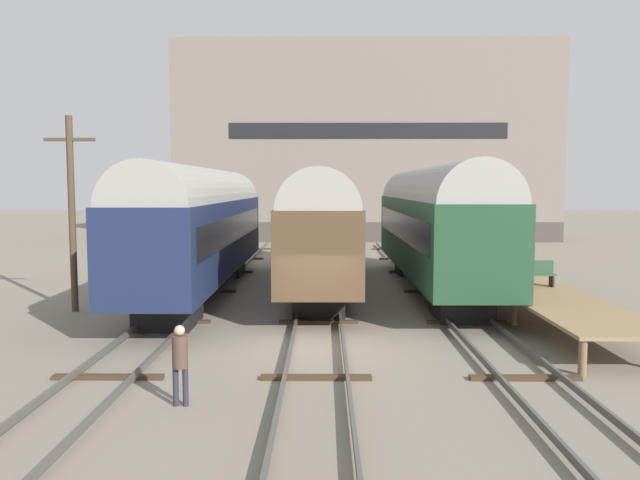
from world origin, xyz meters
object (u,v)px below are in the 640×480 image
at_px(train_car_navy, 202,222).
at_px(bench, 534,273).
at_px(person_worker, 180,358).
at_px(utility_pole, 72,210).
at_px(train_car_brown, 320,221).
at_px(train_car_green, 434,220).

bearing_deg(train_car_navy, bench, -16.32).
xyz_separation_m(train_car_navy, person_worker, (2.12, -13.18, -2.01)).
height_order(bench, utility_pole, utility_pole).
bearing_deg(bench, train_car_brown, 141.80).
bearing_deg(train_car_brown, person_worker, -100.11).
xyz_separation_m(train_car_navy, train_car_green, (9.77, 0.99, 0.05)).
distance_m(train_car_navy, utility_pole, 5.30).
xyz_separation_m(train_car_green, bench, (2.76, -4.66, -1.61)).
xyz_separation_m(person_worker, utility_pole, (-6.07, 9.71, 2.65)).
height_order(train_car_brown, bench, train_car_brown).
relative_size(train_car_brown, bench, 13.34).
distance_m(train_car_brown, person_worker, 15.89).
xyz_separation_m(train_car_brown, utility_pole, (-8.84, -5.82, 0.73)).
relative_size(train_car_green, bench, 12.06).
relative_size(train_car_navy, train_car_brown, 0.94).
xyz_separation_m(train_car_green, person_worker, (-7.65, -14.17, -2.06)).
relative_size(train_car_brown, person_worker, 11.07).
xyz_separation_m(bench, utility_pole, (-16.49, 0.20, 2.20)).
height_order(train_car_navy, train_car_brown, train_car_navy).
bearing_deg(bench, person_worker, -137.62).
bearing_deg(train_car_brown, train_car_navy, -154.31).
bearing_deg(utility_pole, train_car_navy, 41.26).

